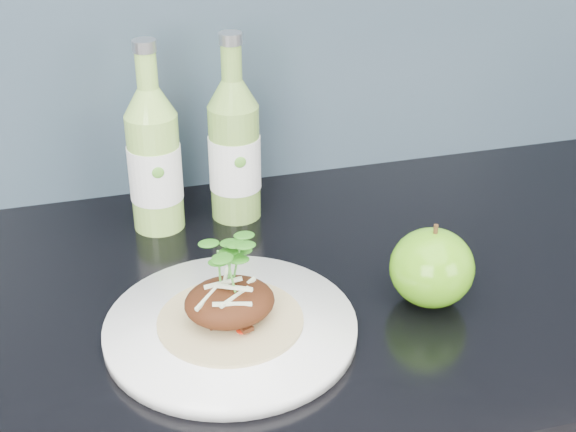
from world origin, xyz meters
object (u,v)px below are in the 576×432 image
object	(u,v)px
cider_bottle_left	(154,160)
cider_bottle_right	(234,150)
dinner_plate	(231,328)
green_apple	(432,268)

from	to	relation	value
cider_bottle_left	cider_bottle_right	bearing A→B (deg)	-13.66
dinner_plate	cider_bottle_right	bearing A→B (deg)	76.20
cider_bottle_left	green_apple	bearing A→B (deg)	-58.59
dinner_plate	green_apple	bearing A→B (deg)	0.03
green_apple	cider_bottle_left	xyz separation A→B (m)	(-0.27, 0.26, 0.05)
cider_bottle_left	cider_bottle_right	distance (m)	0.10
green_apple	cider_bottle_left	bearing A→B (deg)	136.28
dinner_plate	cider_bottle_right	distance (m)	0.28
dinner_plate	cider_bottle_right	xyz separation A→B (m)	(0.06, 0.26, 0.09)
green_apple	cider_bottle_right	bearing A→B (deg)	122.42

